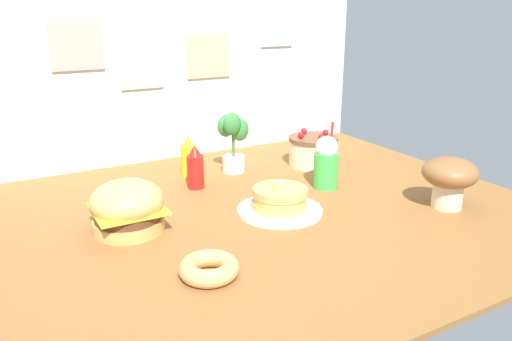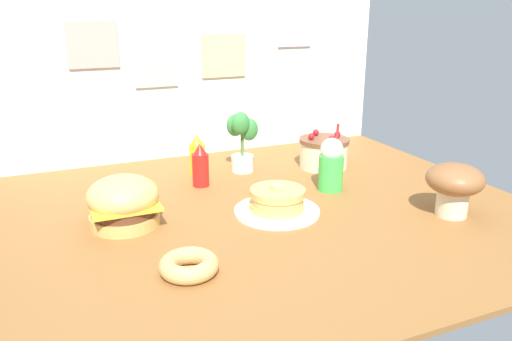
# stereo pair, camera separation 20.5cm
# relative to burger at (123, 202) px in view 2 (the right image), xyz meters

# --- Properties ---
(ground_plane) EXTENTS (2.10, 1.77, 0.02)m
(ground_plane) POSITION_rel_burger_xyz_m (0.54, -0.08, -0.10)
(ground_plane) COLOR brown
(back_wall) EXTENTS (2.10, 0.04, 0.94)m
(back_wall) POSITION_rel_burger_xyz_m (0.54, 0.80, 0.38)
(back_wall) COLOR silver
(back_wall) RESTS_ON ground_plane
(burger) EXTENTS (0.26, 0.26, 0.19)m
(burger) POSITION_rel_burger_xyz_m (0.00, 0.00, 0.00)
(burger) COLOR #DBA859
(burger) RESTS_ON ground_plane
(pancake_stack) EXTENTS (0.34, 0.34, 0.12)m
(pancake_stack) POSITION_rel_burger_xyz_m (0.57, -0.12, -0.05)
(pancake_stack) COLOR white
(pancake_stack) RESTS_ON ground_plane
(layer_cake) EXTENTS (0.25, 0.25, 0.18)m
(layer_cake) POSITION_rel_burger_xyz_m (1.03, 0.31, -0.01)
(layer_cake) COLOR beige
(layer_cake) RESTS_ON ground_plane
(ketchup_bottle) EXTENTS (0.08, 0.08, 0.20)m
(ketchup_bottle) POSITION_rel_burger_xyz_m (0.39, 0.30, 0.00)
(ketchup_bottle) COLOR red
(ketchup_bottle) RESTS_ON ground_plane
(mustard_bottle) EXTENTS (0.08, 0.08, 0.20)m
(mustard_bottle) POSITION_rel_burger_xyz_m (0.42, 0.46, 0.00)
(mustard_bottle) COLOR yellow
(mustard_bottle) RESTS_ON ground_plane
(cream_soda_cup) EXTENTS (0.11, 0.11, 0.30)m
(cream_soda_cup) POSITION_rel_burger_xyz_m (0.89, 0.02, 0.03)
(cream_soda_cup) COLOR green
(cream_soda_cup) RESTS_ON ground_plane
(donut_pink_glaze) EXTENTS (0.18, 0.18, 0.06)m
(donut_pink_glaze) POSITION_rel_burger_xyz_m (0.12, -0.44, -0.06)
(donut_pink_glaze) COLOR tan
(donut_pink_glaze) RESTS_ON ground_plane
(potted_plant) EXTENTS (0.15, 0.11, 0.30)m
(potted_plant) POSITION_rel_burger_xyz_m (0.64, 0.41, 0.07)
(potted_plant) COLOR white
(potted_plant) RESTS_ON ground_plane
(mushroom_stool) EXTENTS (0.22, 0.22, 0.21)m
(mushroom_stool) POSITION_rel_burger_xyz_m (1.18, -0.41, 0.04)
(mushroom_stool) COLOR beige
(mushroom_stool) RESTS_ON ground_plane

